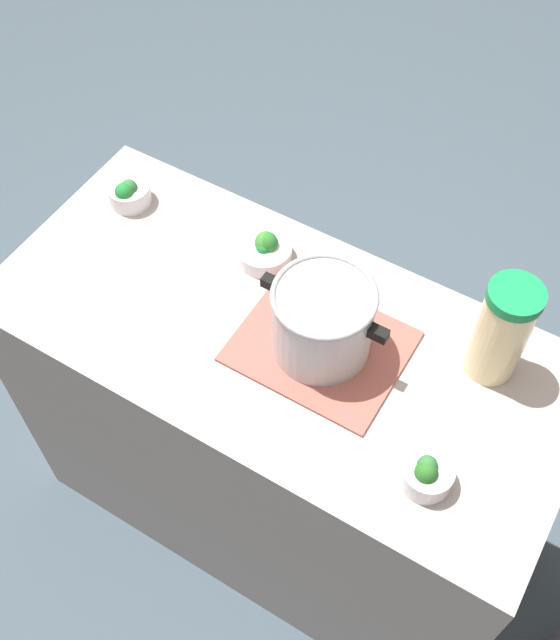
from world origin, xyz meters
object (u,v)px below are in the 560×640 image
Objects in this scene: lemonade_pitcher at (502,331)px; broccoli_bowl_center at (129,193)px; broccoli_bowl_front at (427,474)px; cooking_pot at (323,320)px; broccoli_bowl_back at (265,249)px.

lemonade_pitcher reaches higher than broccoli_bowl_center.
lemonade_pitcher is at bearing 0.54° from broccoli_bowl_center.
broccoli_bowl_front is at bearing -17.81° from broccoli_bowl_center.
cooking_pot is at bearing 152.59° from broccoli_bowl_front.
broccoli_bowl_center is at bearing -176.99° from broccoli_bowl_back.
lemonade_pitcher is 0.32m from broccoli_bowl_front.
lemonade_pitcher reaches higher than broccoli_bowl_back.
cooking_pot is 0.37m from broccoli_bowl_front.
broccoli_bowl_back is at bearing 178.87° from lemonade_pitcher.
lemonade_pitcher is 0.57m from broccoli_bowl_back.
broccoli_bowl_center is at bearing 167.72° from cooking_pot.
lemonade_pitcher is 2.46× the size of broccoli_bowl_center.
cooking_pot is 0.29m from broccoli_bowl_back.
broccoli_bowl_back is (-0.55, 0.32, -0.00)m from broccoli_bowl_front.
broccoli_bowl_front is 0.78× the size of broccoli_bowl_back.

